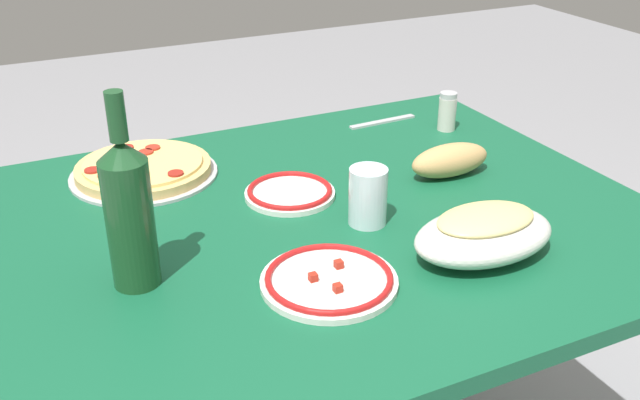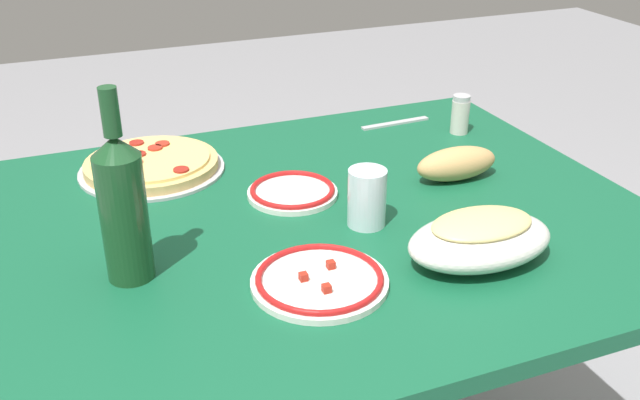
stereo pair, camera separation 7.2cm
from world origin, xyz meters
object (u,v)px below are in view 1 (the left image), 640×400
Objects in this scene: wine_bottle at (129,211)px; dining_table at (320,275)px; pepperoni_pizza at (143,169)px; water_glass at (368,196)px; baked_pasta_dish at (484,232)px; side_plate_far at (290,192)px; bread_loaf at (450,160)px; side_plate_near at (329,280)px; spice_shaker at (447,112)px.

dining_table is at bearing -167.43° from wine_bottle.
pepperoni_pizza is 0.47m from water_glass.
baked_pasta_dish is at bearing 122.78° from water_glass.
side_plate_far is (-0.22, 0.21, -0.01)m from pepperoni_pizza.
wine_bottle reaches higher than bread_loaf.
baked_pasta_dish is 1.43× the size of bread_loaf.
wine_bottle reaches higher than side_plate_near.
wine_bottle reaches higher than dining_table.
spice_shaker reaches higher than bread_loaf.
bread_loaf is 0.25m from spice_shaker.
wine_bottle is (0.34, 0.08, 0.24)m from dining_table.
bread_loaf is at bearing 56.85° from spice_shaker.
side_plate_far is 0.99× the size of bread_loaf.
water_glass is 0.49m from spice_shaker.
dining_table is at bearing 128.57° from pepperoni_pizza.
wine_bottle reaches higher than pepperoni_pizza.
side_plate_far is 0.48m from spice_shaker.
water_glass reaches higher than side_plate_near.
dining_table is 0.33m from baked_pasta_dish.
pepperoni_pizza is at bearing -43.40° from side_plate_far.
dining_table is 5.59× the size of side_plate_near.
pepperoni_pizza is at bearing -25.45° from bread_loaf.
baked_pasta_dish is 2.38× the size of water_glass.
baked_pasta_dish is 1.17× the size of side_plate_near.
dining_table is at bearing 101.31° from side_plate_far.
side_plate_near is (-0.25, 0.13, -0.11)m from wine_bottle.
dining_table is 0.26m from side_plate_near.
dining_table is 0.41m from pepperoni_pizza.
spice_shaker is at bearing -150.04° from dining_table.
bread_loaf is (-0.13, -0.28, -0.01)m from baked_pasta_dish.
water_glass is at bearing 23.12° from bread_loaf.
pepperoni_pizza is 1.39× the size of side_plate_near.
baked_pasta_dish reaches higher than bread_loaf.
side_plate_far is (0.19, -0.32, -0.03)m from baked_pasta_dish.
water_glass is 1.16× the size of spice_shaker.
water_glass is 0.60× the size of bread_loaf.
side_plate_near is 0.46m from bread_loaf.
dining_table is at bearing -44.00° from water_glass.
dining_table is 4.03× the size of pepperoni_pizza.
side_plate_near is (0.08, 0.21, 0.13)m from dining_table.
water_glass is at bearing 117.93° from side_plate_far.
water_glass reaches higher than bread_loaf.
wine_bottle is at bearing 10.48° from bread_loaf.
bread_loaf is at bearing -169.52° from wine_bottle.
bread_loaf is (-0.54, 0.26, 0.02)m from pepperoni_pizza.
spice_shaker is (-0.38, -0.31, -0.01)m from water_glass.
spice_shaker is (-0.46, -0.16, 0.03)m from side_plate_far.
wine_bottle reaches higher than side_plate_far.
side_plate_far is at bearing 19.50° from spice_shaker.
water_glass is 0.26m from bread_loaf.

